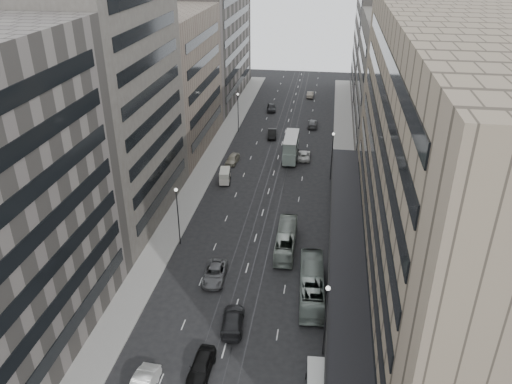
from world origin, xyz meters
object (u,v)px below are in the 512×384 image
Objects in this scene: sedan_0 at (201,365)px; sedan_2 at (215,273)px; panel_van at (225,176)px; vw_microbus at (316,381)px; bus_near at (312,284)px; double_decker at (291,147)px; bus_far at (286,240)px.

sedan_2 is (-1.96, 14.17, -0.06)m from sedan_0.
vw_microbus is at bearing -74.81° from panel_van.
panel_van is 0.68× the size of sedan_2.
bus_near reaches higher than vw_microbus.
sedan_2 is at bearing -99.20° from double_decker.
panel_van is (-11.90, 18.17, -0.15)m from bus_far.
double_decker is at bearing 94.35° from vw_microbus.
bus_far is 29.48m from double_decker.
vw_microbus is 19.48m from sedan_2.
sedan_0 is (6.08, -40.03, -0.42)m from panel_van.
bus_far reaches higher than sedan_2.
vw_microbus is 1.10× the size of panel_van.
bus_far is 2.07× the size of sedan_0.
double_decker reaches higher than bus_near.
double_decker is at bearing -84.68° from bus_near.
vw_microbus is (6.85, -51.88, -1.25)m from double_decker.
bus_far is at bearing -70.48° from bus_near.
sedan_2 is at bearing 100.69° from sedan_0.
double_decker is 51.43m from sedan_0.
bus_far is 23.01m from vw_microbus.
bus_near is 38.91m from double_decker.
bus_far is 22.63m from sedan_0.
sedan_2 is (-7.78, -7.69, -0.63)m from bus_far.
vw_microbus is (4.89, -22.48, -0.19)m from bus_far.
vw_microbus is 0.74× the size of sedan_2.
bus_near is 9.83m from bus_far.
panel_van is at bearing 109.27° from vw_microbus.
bus_far is at bearing 77.90° from sedan_0.
bus_far is 2.67× the size of panel_van.
bus_near is 2.98× the size of panel_van.
sedan_2 is (-12.67, 14.79, -0.44)m from vw_microbus.
double_decker is 52.34m from vw_microbus.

